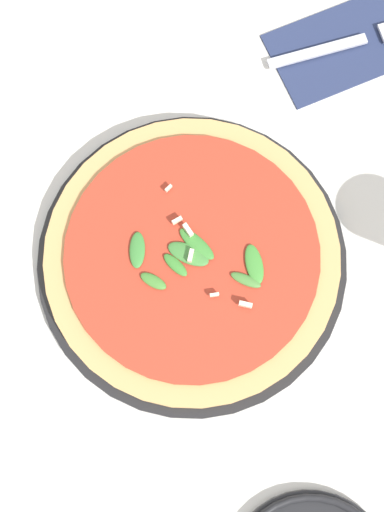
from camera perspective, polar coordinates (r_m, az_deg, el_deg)
name	(u,v)px	position (r m, az deg, el deg)	size (l,w,h in m)	color
ground_plane	(233,277)	(0.76, 3.27, -1.71)	(6.00, 6.00, 0.00)	silver
pizza_arugula_main	(192,259)	(0.75, 0.00, -0.24)	(0.33, 0.33, 0.05)	black
napkin	(339,47)	(0.87, 11.71, 16.02)	(0.17, 0.12, 0.01)	navy
fork	(346,44)	(0.87, 12.23, 16.27)	(0.19, 0.02, 0.00)	silver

